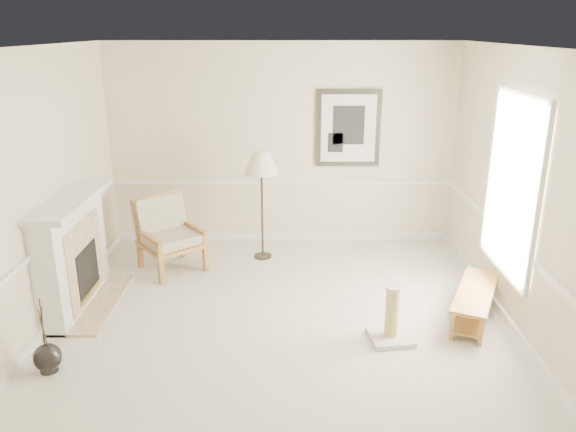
# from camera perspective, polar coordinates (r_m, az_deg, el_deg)

# --- Properties ---
(ground) EXTENTS (5.50, 5.50, 0.00)m
(ground) POSITION_cam_1_polar(r_m,az_deg,el_deg) (6.11, -0.91, -11.57)
(ground) COLOR silver
(ground) RESTS_ON ground
(room) EXTENTS (5.04, 5.54, 2.92)m
(room) POSITION_cam_1_polar(r_m,az_deg,el_deg) (5.49, 0.45, 5.93)
(room) COLOR beige
(room) RESTS_ON ground
(fireplace) EXTENTS (0.64, 1.64, 1.31)m
(fireplace) POSITION_cam_1_polar(r_m,az_deg,el_deg) (6.82, -20.98, -3.56)
(fireplace) COLOR white
(fireplace) RESTS_ON ground
(floor_vase) EXTENTS (0.26, 0.26, 0.76)m
(floor_vase) POSITION_cam_1_polar(r_m,az_deg,el_deg) (5.85, -23.22, -13.13)
(floor_vase) COLOR black
(floor_vase) RESTS_ON ground
(armchair) EXTENTS (1.04, 1.05, 0.96)m
(armchair) POSITION_cam_1_polar(r_m,az_deg,el_deg) (7.60, -12.17, -1.46)
(armchair) COLOR olive
(armchair) RESTS_ON ground
(floor_lamp) EXTENTS (0.55, 0.55, 1.51)m
(floor_lamp) POSITION_cam_1_polar(r_m,az_deg,el_deg) (7.52, -2.72, 5.14)
(floor_lamp) COLOR black
(floor_lamp) RESTS_ON ground
(bench) EXTENTS (0.85, 1.26, 0.35)m
(bench) POSITION_cam_1_polar(r_m,az_deg,el_deg) (6.56, 18.45, -8.05)
(bench) COLOR olive
(bench) RESTS_ON ground
(scratching_post) EXTENTS (0.48, 0.48, 0.60)m
(scratching_post) POSITION_cam_1_polar(r_m,az_deg,el_deg) (5.96, 10.44, -10.64)
(scratching_post) COLOR beige
(scratching_post) RESTS_ON ground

